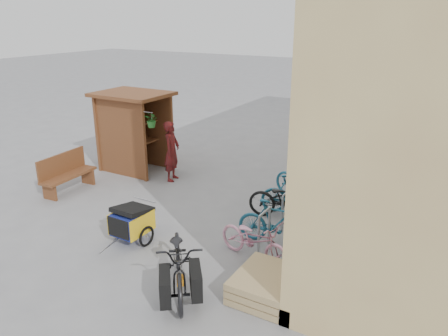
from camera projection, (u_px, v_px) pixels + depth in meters
The scene contains 17 objects.
ground at pixel (173, 224), 10.07m from camera, with size 80.00×80.00×0.00m, color gray.
kiosk at pixel (131, 121), 13.11m from camera, with size 2.49×1.65×2.40m.
bike_rack at pixel (305, 188), 10.77m from camera, with size 0.05×5.35×0.86m.
pallet_stack at pixel (266, 285), 7.44m from camera, with size 1.00×1.20×0.40m.
bench at pixel (66, 172), 11.79m from camera, with size 0.60×1.68×1.04m.
shopping_carts at pixel (374, 145), 14.04m from camera, with size 0.56×1.54×1.00m.
child_trailer at pixel (132, 221), 9.18m from camera, with size 0.85×1.42×0.84m.
cargo_bike at pixel (179, 263), 7.49m from camera, with size 1.86×2.10×1.10m.
person_kiosk at pixel (172, 151), 12.48m from camera, with size 0.63×0.42×1.74m, color maroon.
bike_0 at pixel (255, 240), 8.45m from camera, with size 0.59×1.68×0.88m, color pink.
bike_1 at pixel (276, 223), 9.02m from camera, with size 0.46×1.63×0.98m, color #1C5671.
bike_2 at pixel (288, 200), 10.14m from camera, with size 0.66×1.88×0.99m, color black.
bike_3 at pixel (295, 195), 10.45m from camera, with size 0.46×1.62×0.98m, color #1C5671.
bike_4 at pixel (306, 182), 11.21m from camera, with size 0.65×1.87×0.98m, color #1C5671.
bike_5 at pixel (324, 179), 11.46m from camera, with size 0.46×1.63×0.98m, color silver.
bike_6 at pixel (325, 173), 12.13m from camera, with size 0.54×1.56×0.82m, color silver.
bike_7 at pixel (327, 161), 12.60m from camera, with size 0.52×1.84×1.11m, color #1C5671.
Camera 1 is at (5.54, -7.27, 4.57)m, focal length 35.00 mm.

